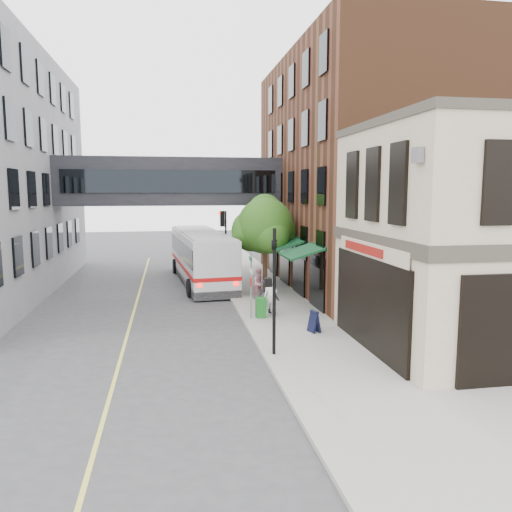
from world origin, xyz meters
name	(u,v)px	position (x,y,z in m)	size (l,w,h in m)	color
ground	(275,379)	(0.00, 0.00, 0.00)	(120.00, 120.00, 0.00)	#38383A
sidewalk_main	(258,289)	(2.00, 14.00, 0.07)	(4.00, 60.00, 0.15)	gray
corner_building	(497,237)	(8.97, 2.00, 4.21)	(10.19, 8.12, 8.45)	beige
brick_building	(381,174)	(9.98, 15.00, 6.99)	(13.76, 18.00, 14.00)	#57301B
skyway_bridge	(171,182)	(-3.00, 18.00, 6.50)	(14.00, 3.18, 3.00)	black
traffic_signal_near	(273,276)	(0.37, 2.00, 2.98)	(0.44, 0.22, 4.60)	black
traffic_signal_far	(224,231)	(0.26, 17.00, 3.34)	(0.53, 0.28, 4.50)	black
street_sign_pole	(251,280)	(0.39, 7.00, 1.93)	(0.08, 0.75, 3.00)	gray
street_tree	(264,226)	(2.19, 13.22, 3.91)	(3.80, 3.20, 5.60)	#382619
lane_marking	(134,311)	(-5.00, 10.00, 0.01)	(0.12, 40.00, 0.01)	#D8CC4C
bus	(201,255)	(-1.18, 17.38, 1.81)	(3.71, 12.21, 3.24)	silver
pedestrian_a	(270,297)	(1.39, 7.44, 1.03)	(0.64, 0.42, 1.75)	white
pedestrian_b	(260,283)	(1.56, 11.20, 0.97)	(0.80, 0.62, 1.64)	#BF7B89
pedestrian_c	(268,295)	(1.36, 7.88, 1.02)	(1.12, 0.64, 1.73)	black
newspaper_box	(261,307)	(0.89, 7.18, 0.61)	(0.46, 0.41, 0.92)	#16611B
sandwich_board	(314,321)	(2.61, 4.43, 0.60)	(0.33, 0.51, 0.90)	black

